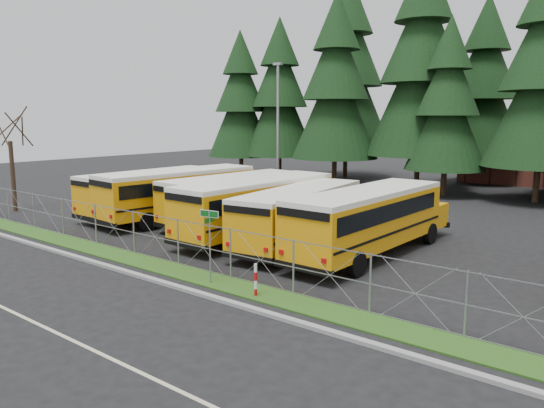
{
  "coord_description": "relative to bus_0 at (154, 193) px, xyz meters",
  "views": [
    {
      "loc": [
        12.58,
        -15.48,
        6.22
      ],
      "look_at": [
        -2.94,
        4.0,
        2.08
      ],
      "focal_mm": 35.0,
      "sensor_mm": 36.0,
      "label": 1
    }
  ],
  "objects": [
    {
      "name": "conifer_11",
      "position": [
        10.91,
        29.58,
        7.16
      ],
      "size": [
        7.75,
        7.75,
        17.15
      ],
      "primitive_type": null,
      "color": "black",
      "rests_on": "ground"
    },
    {
      "name": "grass_verge",
      "position": [
        14.01,
        -7.55,
        -1.38
      ],
      "size": [
        50.0,
        1.4,
        0.06
      ],
      "primitive_type": "cube",
      "color": "#1D4513",
      "rests_on": "ground"
    },
    {
      "name": "curb",
      "position": [
        14.01,
        -8.95,
        -1.35
      ],
      "size": [
        50.0,
        0.25,
        0.12
      ],
      "primitive_type": "cube",
      "color": "gray",
      "rests_on": "ground"
    },
    {
      "name": "ground",
      "position": [
        14.01,
        -5.85,
        -1.41
      ],
      "size": [
        120.0,
        120.0,
        0.0
      ],
      "primitive_type": "plane",
      "color": "black",
      "rests_on": "ground"
    },
    {
      "name": "bus_5",
      "position": [
        15.56,
        -0.28,
        0.1
      ],
      "size": [
        2.87,
        11.56,
        3.02
      ],
      "primitive_type": null,
      "rotation": [
        0.0,
        0.0,
        -0.01
      ],
      "color": "orange",
      "rests_on": "ground"
    },
    {
      "name": "bus_1",
      "position": [
        2.72,
        0.09,
        0.12
      ],
      "size": [
        3.99,
        11.9,
        3.06
      ],
      "primitive_type": null,
      "rotation": [
        0.0,
        0.0,
        -0.11
      ],
      "color": "orange",
      "rests_on": "ground"
    },
    {
      "name": "conifer_1",
      "position": [
        -5.96,
        20.73,
        6.46
      ],
      "size": [
        7.12,
        7.12,
        15.74
      ],
      "primitive_type": null,
      "color": "black",
      "rests_on": "ground"
    },
    {
      "name": "bus_0",
      "position": [
        0.0,
        0.0,
        0.0
      ],
      "size": [
        2.77,
        10.8,
        2.82
      ],
      "primitive_type": null,
      "rotation": [
        0.0,
        0.0,
        -0.02
      ],
      "color": "orange",
      "rests_on": "ground"
    },
    {
      "name": "striped_bollard",
      "position": [
        15.15,
        -7.88,
        -0.81
      ],
      "size": [
        0.11,
        0.11,
        1.2
      ],
      "primitive_type": "cylinder",
      "color": "#B20C0C",
      "rests_on": "ground"
    },
    {
      "name": "conifer_10",
      "position": [
        -1.66,
        26.31,
        8.76
      ],
      "size": [
        9.2,
        9.2,
        20.34
      ],
      "primitive_type": null,
      "color": "black",
      "rests_on": "ground"
    },
    {
      "name": "conifer_4",
      "position": [
        11.24,
        19.81,
        5.53
      ],
      "size": [
        6.27,
        6.27,
        13.87
      ],
      "primitive_type": null,
      "color": "black",
      "rests_on": "ground"
    },
    {
      "name": "chainlink_fence",
      "position": [
        14.01,
        -6.85,
        -0.41
      ],
      "size": [
        44.0,
        0.1,
        2.0
      ],
      "primitive_type": null,
      "color": "#95989D",
      "rests_on": "ground"
    },
    {
      "name": "bare_tree_1",
      "position": [
        -8.26,
        -4.89,
        1.9
      ],
      "size": [
        4.63,
        4.63,
        6.61
      ],
      "primitive_type": null,
      "color": "#332416",
      "rests_on": "ground"
    },
    {
      "name": "bus_3",
      "position": [
        9.32,
        -0.47,
        0.11
      ],
      "size": [
        2.97,
        11.65,
        3.04
      ],
      "primitive_type": null,
      "rotation": [
        0.0,
        0.0,
        -0.02
      ],
      "color": "orange",
      "rests_on": "ground"
    },
    {
      "name": "bus_4",
      "position": [
        12.07,
        -0.67,
        0.0
      ],
      "size": [
        3.95,
        11.02,
        2.83
      ],
      "primitive_type": null,
      "rotation": [
        0.0,
        0.0,
        0.13
      ],
      "color": "orange",
      "rests_on": "ground"
    },
    {
      "name": "light_standard",
      "position": [
        1.71,
        10.61,
        4.09
      ],
      "size": [
        0.7,
        0.35,
        10.14
      ],
      "color": "#95989D",
      "rests_on": "ground"
    },
    {
      "name": "conifer_2",
      "position": [
        1.29,
        19.45,
        7.05
      ],
      "size": [
        7.65,
        7.65,
        16.93
      ],
      "primitive_type": null,
      "color": "black",
      "rests_on": "ground"
    },
    {
      "name": "conifer_0",
      "position": [
        -9.83,
        19.31,
        5.96
      ],
      "size": [
        6.66,
        6.66,
        14.73
      ],
      "primitive_type": null,
      "color": "black",
      "rests_on": "ground"
    },
    {
      "name": "road_lane_line",
      "position": [
        14.01,
        -13.85,
        -1.4
      ],
      "size": [
        50.0,
        0.12,
        0.01
      ],
      "primitive_type": "cube",
      "color": "beige",
      "rests_on": "ground"
    },
    {
      "name": "conifer_3",
      "position": [
        7.98,
        22.13,
        8.49
      ],
      "size": [
        8.96,
        8.96,
        19.8
      ],
      "primitive_type": null,
      "color": "black",
      "rests_on": "ground"
    },
    {
      "name": "street_sign",
      "position": [
        12.88,
        -7.82,
        0.63
      ],
      "size": [
        0.84,
        0.55,
        2.81
      ],
      "color": "#95989D",
      "rests_on": "ground"
    },
    {
      "name": "bus_2",
      "position": [
        5.92,
        1.31,
        0.01
      ],
      "size": [
        3.28,
        10.95,
        2.83
      ],
      "primitive_type": null,
      "rotation": [
        0.0,
        0.0,
        -0.07
      ],
      "color": "orange",
      "rests_on": "ground"
    }
  ]
}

